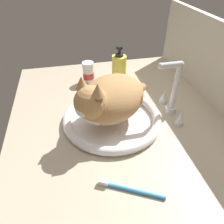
# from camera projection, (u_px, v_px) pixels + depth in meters

# --- Properties ---
(countertop) EXTENTS (1.06, 0.77, 0.03)m
(countertop) POSITION_uv_depth(u_px,v_px,m) (120.00, 130.00, 0.75)
(countertop) COLOR #B7A88E
(countertop) RESTS_ON ground
(sink_basin) EXTENTS (0.35, 0.35, 0.03)m
(sink_basin) POSITION_uv_depth(u_px,v_px,m) (112.00, 118.00, 0.75)
(sink_basin) COLOR white
(sink_basin) RESTS_ON countertop
(faucet) EXTENTS (0.17, 0.10, 0.21)m
(faucet) POSITION_uv_depth(u_px,v_px,m) (172.00, 95.00, 0.75)
(faucet) COLOR silver
(faucet) RESTS_ON countertop
(cat) EXTENTS (0.31, 0.33, 0.18)m
(cat) POSITION_uv_depth(u_px,v_px,m) (109.00, 99.00, 0.69)
(cat) COLOR tan
(cat) RESTS_ON sink_basin
(soap_pump_bottle) EXTENTS (0.06, 0.06, 0.16)m
(soap_pump_bottle) POSITION_uv_depth(u_px,v_px,m) (119.00, 68.00, 0.95)
(soap_pump_bottle) COLOR #E5DB4C
(soap_pump_bottle) RESTS_ON countertop
(pill_bottle) EXTENTS (0.05, 0.05, 0.09)m
(pill_bottle) POSITION_uv_depth(u_px,v_px,m) (88.00, 73.00, 0.96)
(pill_bottle) COLOR white
(pill_bottle) RESTS_ON countertop
(toothbrush) EXTENTS (0.09, 0.16, 0.02)m
(toothbrush) POSITION_uv_depth(u_px,v_px,m) (129.00, 189.00, 0.54)
(toothbrush) COLOR #338CD1
(toothbrush) RESTS_ON countertop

